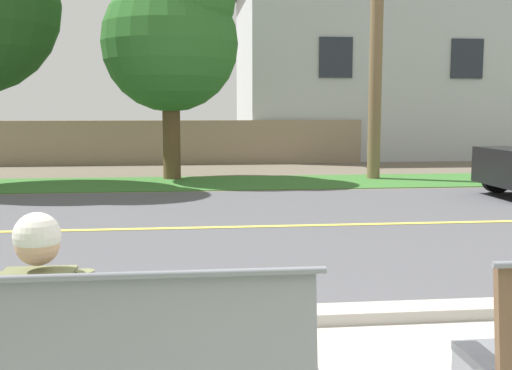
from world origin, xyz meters
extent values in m
plane|color=#665B4C|center=(0.00, 8.00, 0.00)|extent=(140.00, 140.00, 0.00)
cube|color=#ADA89E|center=(0.00, 2.35, 0.06)|extent=(44.00, 0.30, 0.11)
cube|color=#515156|center=(0.00, 6.50, 0.00)|extent=(52.00, 8.00, 0.01)
cube|color=#E0CC4C|center=(0.00, 6.50, 0.01)|extent=(48.00, 0.14, 0.01)
cube|color=#38702D|center=(0.00, 12.08, 0.01)|extent=(48.00, 2.80, 0.02)
cube|color=slate|center=(-1.44, 0.32, 0.71)|extent=(1.98, 0.12, 0.52)
cylinder|color=slate|center=(-1.44, 0.31, 0.99)|extent=(2.07, 0.04, 0.04)
cylinder|color=black|center=(-1.85, 0.70, 0.51)|extent=(0.15, 0.42, 0.15)
cylinder|color=black|center=(-1.67, 0.70, 0.51)|extent=(0.15, 0.42, 0.15)
cube|color=#6B7047|center=(-1.76, 0.51, 0.71)|extent=(0.34, 0.20, 0.52)
cylinder|color=#6B7047|center=(-1.55, 0.53, 0.73)|extent=(0.09, 0.09, 0.46)
sphere|color=tan|center=(-1.76, 0.52, 1.10)|extent=(0.21, 0.21, 0.21)
sphere|color=beige|center=(-1.76, 0.52, 1.14)|extent=(0.22, 0.22, 0.22)
cylinder|color=black|center=(5.38, 9.74, 0.32)|extent=(0.64, 0.18, 0.64)
cylinder|color=brown|center=(-1.46, 13.09, 1.05)|extent=(0.44, 0.44, 2.10)
sphere|color=#2D6B28|center=(-1.46, 13.09, 3.36)|extent=(3.36, 3.36, 3.36)
cylinder|color=brown|center=(3.59, 12.60, 3.91)|extent=(0.32, 0.32, 7.81)
cube|color=gray|center=(-1.91, 17.43, 0.70)|extent=(13.00, 0.36, 1.40)
cube|color=#B7BCC1|center=(5.96, 20.63, 3.10)|extent=(9.88, 6.40, 6.21)
cube|color=#232833|center=(3.74, 17.40, 3.42)|extent=(1.10, 0.06, 1.30)
cube|color=#232833|center=(8.18, 17.40, 3.42)|extent=(1.10, 0.06, 1.30)
camera|label=1|loc=(-1.04, -2.45, 1.74)|focal=43.19mm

